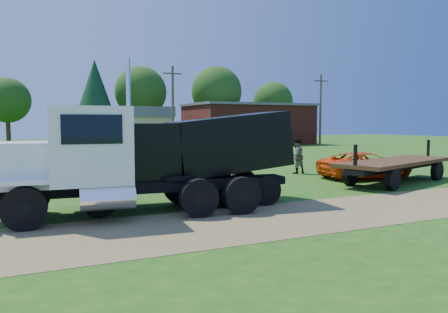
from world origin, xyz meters
name	(u,v)px	position (x,y,z in m)	size (l,w,h in m)	color
ground	(342,212)	(0.00, 0.00, 0.00)	(140.00, 140.00, 0.00)	#1B5212
dirt_track	(342,211)	(0.00, 0.00, 0.01)	(120.00, 4.20, 0.01)	olive
white_semi_tractor	(94,162)	(-7.36, 2.59, 1.69)	(8.35, 3.42, 4.96)	black
black_dump_truck	(191,153)	(-3.98, 3.21, 1.81)	(7.71, 2.91, 3.29)	black
orange_pickup	(366,165)	(6.74, 6.15, 0.68)	(2.26, 4.90, 1.36)	#E4470A
flatbed_trailer	(396,165)	(6.86, 4.27, 0.84)	(7.97, 4.54, 1.96)	#3A1B12
spectator_b	(297,156)	(4.71, 9.41, 0.99)	(0.96, 0.75, 1.98)	#999999
brick_building	(248,124)	(18.00, 40.00, 2.66)	(15.40, 10.40, 5.30)	maroon
tan_shed	(144,126)	(4.00, 40.00, 2.42)	(6.20, 5.40, 4.70)	tan
utility_poles	(173,106)	(6.00, 35.00, 4.71)	(42.20, 0.28, 9.00)	#473B28
tree_row	(114,91)	(2.48, 49.64, 7.08)	(56.12, 9.31, 11.52)	#372916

